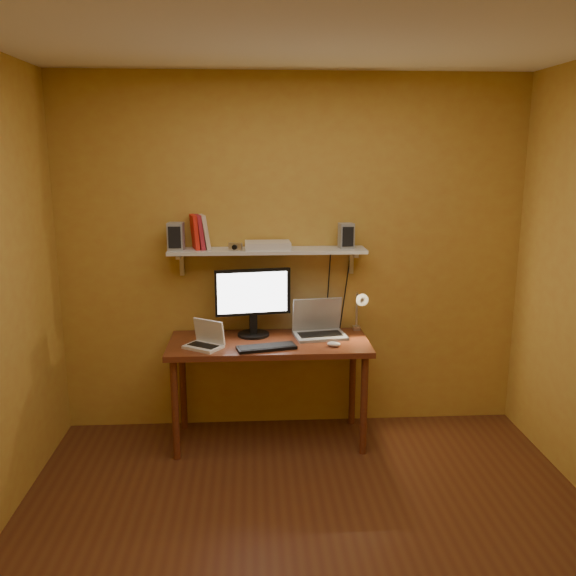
{
  "coord_description": "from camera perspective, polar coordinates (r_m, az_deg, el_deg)",
  "views": [
    {
      "loc": [
        -0.3,
        -2.81,
        2.05
      ],
      "look_at": [
        -0.06,
        1.18,
        1.15
      ],
      "focal_mm": 38.0,
      "sensor_mm": 36.0,
      "label": 1
    }
  ],
  "objects": [
    {
      "name": "room",
      "position": [
        2.92,
        2.57,
        -2.22
      ],
      "size": [
        3.44,
        3.24,
        2.64
      ],
      "color": "#552C15",
      "rests_on": "ground"
    },
    {
      "name": "desk",
      "position": [
        4.32,
        -1.79,
        -6.08
      ],
      "size": [
        1.4,
        0.6,
        0.75
      ],
      "color": "brown",
      "rests_on": "ground"
    },
    {
      "name": "wall_shelf",
      "position": [
        4.34,
        -1.93,
        3.47
      ],
      "size": [
        1.4,
        0.25,
        0.21
      ],
      "color": "silver",
      "rests_on": "room"
    },
    {
      "name": "monitor",
      "position": [
        4.35,
        -3.3,
        -1.01
      ],
      "size": [
        0.54,
        0.26,
        0.49
      ],
      "rotation": [
        0.0,
        0.0,
        0.15
      ],
      "color": "black",
      "rests_on": "desk"
    },
    {
      "name": "laptop",
      "position": [
        4.41,
        2.88,
        -3.55
      ],
      "size": [
        0.39,
        0.31,
        0.27
      ],
      "rotation": [
        0.0,
        0.0,
        0.15
      ],
      "color": "gray",
      "rests_on": "desk"
    },
    {
      "name": "netbook",
      "position": [
        4.19,
        -7.68,
        -4.81
      ],
      "size": [
        0.3,
        0.28,
        0.19
      ],
      "rotation": [
        0.0,
        0.0,
        -0.59
      ],
      "color": "silver",
      "rests_on": "desk"
    },
    {
      "name": "keyboard",
      "position": [
        4.12,
        -2.03,
        -5.59
      ],
      "size": [
        0.42,
        0.22,
        0.02
      ],
      "primitive_type": "cube",
      "rotation": [
        0.0,
        0.0,
        0.23
      ],
      "color": "black",
      "rests_on": "desk"
    },
    {
      "name": "mouse",
      "position": [
        4.18,
        4.3,
        -5.25
      ],
      "size": [
        0.11,
        0.08,
        0.03
      ],
      "primitive_type": "ellipsoid",
      "rotation": [
        0.0,
        0.0,
        -0.3
      ],
      "color": "silver",
      "rests_on": "desk"
    },
    {
      "name": "desk_lamp",
      "position": [
        4.42,
        6.73,
        -1.73
      ],
      "size": [
        0.09,
        0.23,
        0.38
      ],
      "color": "silver",
      "rests_on": "desk"
    },
    {
      "name": "speaker_left",
      "position": [
        4.34,
        -10.44,
        4.77
      ],
      "size": [
        0.11,
        0.11,
        0.19
      ],
      "primitive_type": "cube",
      "rotation": [
        0.0,
        0.0,
        -0.06
      ],
      "color": "gray",
      "rests_on": "wall_shelf"
    },
    {
      "name": "speaker_right",
      "position": [
        4.37,
        5.46,
        4.89
      ],
      "size": [
        0.11,
        0.11,
        0.18
      ],
      "primitive_type": "cube",
      "rotation": [
        0.0,
        0.0,
        0.11
      ],
      "color": "gray",
      "rests_on": "wall_shelf"
    },
    {
      "name": "books",
      "position": [
        4.35,
        -8.28,
        5.21
      ],
      "size": [
        0.16,
        0.18,
        0.24
      ],
      "color": "red",
      "rests_on": "wall_shelf"
    },
    {
      "name": "shelf_camera",
      "position": [
        4.25,
        -4.94,
        3.85
      ],
      "size": [
        0.1,
        0.06,
        0.06
      ],
      "color": "silver",
      "rests_on": "wall_shelf"
    },
    {
      "name": "router",
      "position": [
        4.32,
        -1.92,
        4.01
      ],
      "size": [
        0.32,
        0.22,
        0.05
      ],
      "primitive_type": "cube",
      "rotation": [
        0.0,
        0.0,
        0.02
      ],
      "color": "silver",
      "rests_on": "wall_shelf"
    }
  ]
}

